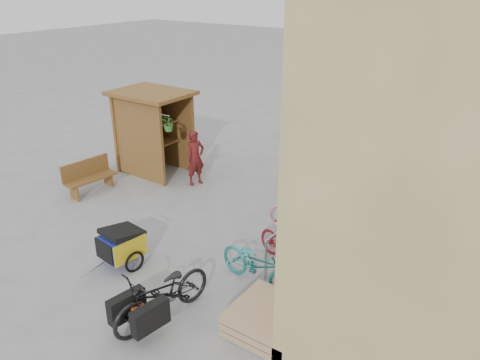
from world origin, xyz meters
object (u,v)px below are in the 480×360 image
Objects in this scene: person_kiosk at (195,158)px; bike_5 at (341,191)px; kiosk at (150,121)px; bike_3 at (322,214)px; cargo_bike at (161,295)px; bike_2 at (310,214)px; bike_4 at (331,199)px; bike_6 at (354,184)px; bike_7 at (355,174)px; pallet_stack at (265,317)px; shopping_carts at (414,150)px; bike_1 at (287,244)px; bike_0 at (258,265)px; child_trailer at (121,244)px; bench at (89,176)px.

person_kiosk reaches higher than bike_5.
bike_3 is (5.71, -0.54, -1.05)m from kiosk.
cargo_bike is 5.51m from bike_5.
bike_5 is at bearing -62.20° from person_kiosk.
bike_2 is 1.00× the size of bike_4.
bike_5 is at bearing -173.10° from bike_6.
bike_6 is 0.56m from bike_7.
cargo_bike is (-1.51, -0.81, 0.29)m from pallet_stack.
bike_4 reaches higher than pallet_stack.
shopping_carts reaches higher than bike_1.
bike_6 is at bearing 9.20° from bike_0.
person_kiosk is at bearing 120.82° from bike_7.
kiosk is 5.89m from bike_7.
shopping_carts is at bearing 74.80° from child_trailer.
bike_7 reaches higher than child_trailer.
kiosk reaches higher than shopping_carts.
person_kiosk is 4.02m from bike_5.
bike_2 is (-0.81, -5.12, -0.13)m from shopping_carts.
cargo_bike is 1.13× the size of bike_6.
bike_7 is (-0.02, 2.69, 0.01)m from bike_2.
pallet_stack is 3.39m from bike_3.
bike_2 is at bearing -168.31° from bike_5.
person_kiosk is 4.27m from bike_6.
bike_6 reaches higher than bike_1.
cargo_bike is at bearing 164.63° from bike_0.
child_trailer is at bearing 158.83° from bike_4.
child_trailer is 6.40m from bike_7.
cargo_bike is 5.64m from person_kiosk.
bike_3 is (0.24, 0.16, 0.01)m from bike_2.
bike_3 reaches higher than child_trailer.
pallet_stack is 0.59× the size of cargo_bike.
pallet_stack is at bearing -112.95° from person_kiosk.
bike_1 reaches higher than child_trailer.
bike_0 is at bearing -168.97° from bike_6.
pallet_stack is 0.72× the size of bike_3.
bike_5 is (-0.71, -3.65, -0.10)m from shopping_carts.
kiosk is at bearing -144.88° from shopping_carts.
bike_7 is at bearing 73.57° from child_trailer.
pallet_stack is 0.67× the size of bike_6.
bike_0 is at bearing -110.24° from person_kiosk.
bike_1 is 1.48m from bike_3.
bike_7 reaches higher than bike_2.
bike_1 is 1.33m from bike_2.
kiosk is 5.71m from bike_5.
person_kiosk is at bearing 115.24° from child_trailer.
shopping_carts is 1.11× the size of bike_1.
bike_0 is at bearing -28.15° from kiosk.
bike_5 is (-0.14, 1.30, 0.02)m from bike_3.
pallet_stack is at bearing -155.67° from bike_5.
bench is 6.01m from bike_2.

